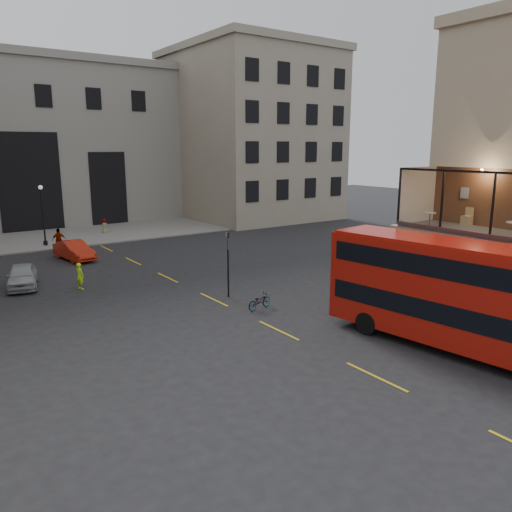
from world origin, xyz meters
TOP-DOWN VIEW (x-y plane):
  - ground at (0.00, 0.00)m, footprint 140.00×140.00m
  - host_frontage at (6.50, 0.00)m, footprint 3.00×11.00m
  - cafe_floor at (6.50, 0.00)m, footprint 3.00×10.00m
  - gateway at (-5.00, 47.99)m, footprint 35.00×10.60m
  - building_right at (20.00, 39.97)m, footprint 16.60×18.60m
  - pavement_far at (-6.00, 38.00)m, footprint 40.00×12.00m
  - traffic_light_near at (-1.00, 12.00)m, footprint 0.16×0.20m
  - street_lamp_b at (-6.00, 34.00)m, footprint 0.36×0.36m
  - bus_near at (2.75, -0.28)m, footprint 4.20×11.96m
  - car_a at (-10.31, 21.13)m, footprint 2.63×4.50m
  - car_b at (-5.46, 27.14)m, footprint 2.23×4.63m
  - bicycle at (-0.82, 9.19)m, footprint 1.71×0.86m
  - cyclist at (-7.52, 18.63)m, footprint 0.57×0.70m
  - pedestrian_c at (-5.54, 31.17)m, footprint 1.14×0.49m
  - pedestrian_d at (0.37, 37.20)m, footprint 0.68×0.87m
  - cafe_table_far at (5.62, 3.54)m, footprint 0.58×0.58m
  - cafe_chair_d at (7.63, 2.76)m, footprint 0.45×0.45m

SIDE VIEW (x-z plane):
  - ground at x=0.00m, z-range 0.00..0.00m
  - pavement_far at x=-6.00m, z-range 0.00..0.12m
  - bicycle at x=-0.82m, z-range 0.00..0.86m
  - car_a at x=-10.31m, z-range 0.00..1.44m
  - car_b at x=-5.46m, z-range 0.00..1.46m
  - pedestrian_d at x=0.37m, z-range 0.00..1.58m
  - cyclist at x=-7.52m, z-range 0.00..1.64m
  - pedestrian_c at x=-5.54m, z-range 0.00..1.92m
  - host_frontage at x=6.50m, z-range 0.00..4.50m
  - street_lamp_b at x=-6.00m, z-range -0.27..5.06m
  - traffic_light_near at x=-1.00m, z-range 0.52..4.32m
  - bus_near at x=2.75m, z-range 0.29..4.96m
  - cafe_floor at x=6.50m, z-range 4.50..4.60m
  - cafe_chair_d at x=7.63m, z-range 4.42..5.33m
  - cafe_table_far at x=5.62m, z-range 4.72..5.44m
  - gateway at x=-5.00m, z-range 0.39..18.39m
  - building_right at x=20.00m, z-range 0.39..20.39m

